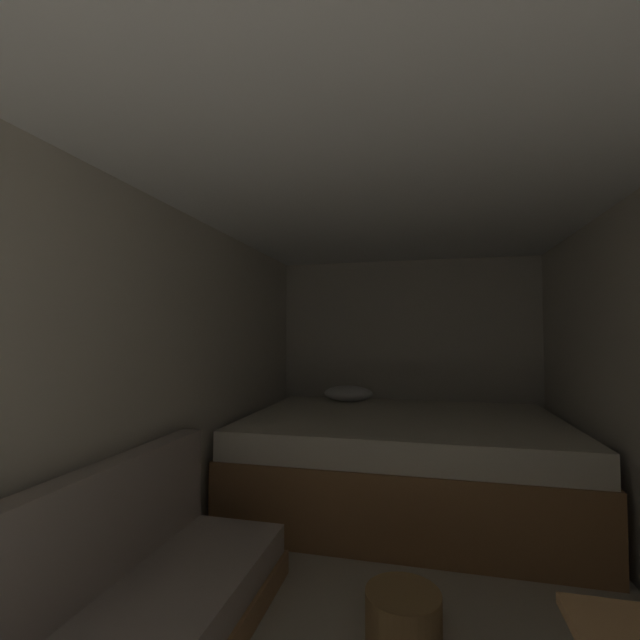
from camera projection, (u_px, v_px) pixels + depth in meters
name	position (u px, v px, depth m)	size (l,w,h in m)	color
ground_plane	(387.00, 626.00, 1.96)	(6.68, 6.68, 0.00)	#B2A893
wall_back	(406.00, 364.00, 4.29)	(2.60, 0.05, 2.08)	beige
wall_left	(146.00, 389.00, 2.30)	(0.05, 4.68, 2.08)	beige
ceiling_slab	(385.00, 171.00, 2.04)	(2.60, 4.68, 0.05)	white
bed	(402.00, 461.00, 3.36)	(2.38, 1.74, 0.85)	olive
wicker_basket	(403.00, 618.00, 1.85)	(0.33, 0.33, 0.22)	olive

